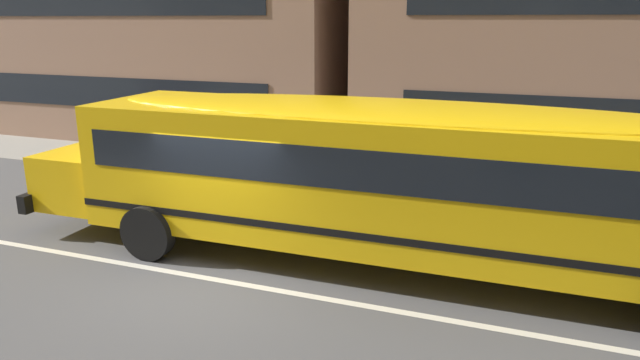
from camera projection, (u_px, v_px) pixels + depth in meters
ground_plane at (210, 279)px, 10.27m from camera, size 400.00×400.00×0.00m
sidewalk_far at (338, 179)px, 16.70m from camera, size 120.00×3.00×0.01m
lane_centreline at (210, 279)px, 10.27m from camera, size 110.00×0.16×0.01m
school_bus at (381, 169)px, 10.47m from camera, size 13.78×3.26×3.08m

